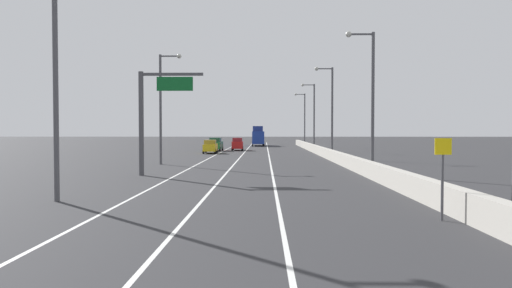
{
  "coord_description": "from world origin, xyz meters",
  "views": [
    {
      "loc": [
        0.88,
        -3.8,
        3.29
      ],
      "look_at": [
        0.12,
        39.93,
        1.97
      ],
      "focal_mm": 32.7,
      "sensor_mm": 36.0,
      "label": 1
    }
  ],
  "objects_px": {
    "car_yellow_1": "(210,147)",
    "overhead_sign_gantry": "(151,110)",
    "lamp_post_right_fourth": "(313,112)",
    "lamp_post_right_second": "(369,93)",
    "lamp_post_left_mid": "(163,101)",
    "car_green_2": "(216,144)",
    "lamp_post_right_third": "(330,106)",
    "lamp_post_right_fifth": "(303,116)",
    "speed_advisory_sign": "(443,172)",
    "lamp_post_left_near": "(61,70)",
    "box_truck": "(258,137)",
    "lamp_post_right_near": "(510,45)",
    "car_red_0": "(238,144)"
  },
  "relations": [
    {
      "from": "speed_advisory_sign",
      "to": "car_green_2",
      "type": "bearing_deg",
      "value": 104.05
    },
    {
      "from": "car_green_2",
      "to": "lamp_post_right_second",
      "type": "bearing_deg",
      "value": -68.4
    },
    {
      "from": "speed_advisory_sign",
      "to": "lamp_post_right_second",
      "type": "distance_m",
      "value": 18.04
    },
    {
      "from": "lamp_post_left_mid",
      "to": "car_green_2",
      "type": "height_order",
      "value": "lamp_post_left_mid"
    },
    {
      "from": "overhead_sign_gantry",
      "to": "lamp_post_left_near",
      "type": "height_order",
      "value": "lamp_post_left_near"
    },
    {
      "from": "speed_advisory_sign",
      "to": "lamp_post_left_mid",
      "type": "distance_m",
      "value": 31.98
    },
    {
      "from": "lamp_post_right_near",
      "to": "lamp_post_right_third",
      "type": "relative_size",
      "value": 1.0
    },
    {
      "from": "overhead_sign_gantry",
      "to": "car_green_2",
      "type": "bearing_deg",
      "value": 89.26
    },
    {
      "from": "lamp_post_right_second",
      "to": "car_green_2",
      "type": "bearing_deg",
      "value": 111.6
    },
    {
      "from": "overhead_sign_gantry",
      "to": "speed_advisory_sign",
      "type": "height_order",
      "value": "overhead_sign_gantry"
    },
    {
      "from": "car_green_2",
      "to": "car_yellow_1",
      "type": "bearing_deg",
      "value": -89.69
    },
    {
      "from": "car_green_2",
      "to": "lamp_post_left_near",
      "type": "bearing_deg",
      "value": -91.84
    },
    {
      "from": "car_red_0",
      "to": "car_yellow_1",
      "type": "relative_size",
      "value": 1.03
    },
    {
      "from": "lamp_post_left_near",
      "to": "car_yellow_1",
      "type": "distance_m",
      "value": 44.59
    },
    {
      "from": "lamp_post_right_fifth",
      "to": "box_truck",
      "type": "height_order",
      "value": "lamp_post_right_fifth"
    },
    {
      "from": "lamp_post_right_fourth",
      "to": "car_green_2",
      "type": "height_order",
      "value": "lamp_post_right_fourth"
    },
    {
      "from": "lamp_post_right_second",
      "to": "lamp_post_right_third",
      "type": "distance_m",
      "value": 19.18
    },
    {
      "from": "lamp_post_right_fifth",
      "to": "lamp_post_left_near",
      "type": "bearing_deg",
      "value": -103.55
    },
    {
      "from": "lamp_post_left_near",
      "to": "box_truck",
      "type": "relative_size",
      "value": 1.11
    },
    {
      "from": "lamp_post_right_second",
      "to": "car_red_0",
      "type": "xyz_separation_m",
      "value": [
        -12.01,
        40.43,
        -5.0
      ]
    },
    {
      "from": "lamp_post_right_near",
      "to": "car_yellow_1",
      "type": "distance_m",
      "value": 52.85
    },
    {
      "from": "lamp_post_right_fifth",
      "to": "box_truck",
      "type": "distance_m",
      "value": 10.98
    },
    {
      "from": "lamp_post_right_fourth",
      "to": "car_yellow_1",
      "type": "relative_size",
      "value": 2.35
    },
    {
      "from": "lamp_post_right_third",
      "to": "car_green_2",
      "type": "relative_size",
      "value": 2.36
    },
    {
      "from": "overhead_sign_gantry",
      "to": "box_truck",
      "type": "height_order",
      "value": "overhead_sign_gantry"
    },
    {
      "from": "lamp_post_left_mid",
      "to": "car_green_2",
      "type": "relative_size",
      "value": 2.36
    },
    {
      "from": "overhead_sign_gantry",
      "to": "lamp_post_right_fourth",
      "type": "bearing_deg",
      "value": 68.23
    },
    {
      "from": "lamp_post_right_fourth",
      "to": "lamp_post_left_near",
      "type": "distance_m",
      "value": 54.22
    },
    {
      "from": "lamp_post_right_fourth",
      "to": "lamp_post_left_near",
      "type": "bearing_deg",
      "value": -108.09
    },
    {
      "from": "lamp_post_right_near",
      "to": "lamp_post_right_fourth",
      "type": "xyz_separation_m",
      "value": [
        -0.39,
        57.54,
        0.0
      ]
    },
    {
      "from": "lamp_post_right_fifth",
      "to": "lamp_post_left_mid",
      "type": "distance_m",
      "value": 50.77
    },
    {
      "from": "lamp_post_right_third",
      "to": "lamp_post_right_fourth",
      "type": "height_order",
      "value": "same"
    },
    {
      "from": "lamp_post_right_third",
      "to": "lamp_post_left_near",
      "type": "xyz_separation_m",
      "value": [
        -16.84,
        -32.36,
        0.0
      ]
    },
    {
      "from": "car_yellow_1",
      "to": "overhead_sign_gantry",
      "type": "bearing_deg",
      "value": -91.0
    },
    {
      "from": "speed_advisory_sign",
      "to": "car_yellow_1",
      "type": "distance_m",
      "value": 50.57
    },
    {
      "from": "lamp_post_right_third",
      "to": "lamp_post_right_fifth",
      "type": "distance_m",
      "value": 38.36
    },
    {
      "from": "lamp_post_left_near",
      "to": "box_truck",
      "type": "bearing_deg",
      "value": 83.94
    },
    {
      "from": "speed_advisory_sign",
      "to": "lamp_post_right_fifth",
      "type": "bearing_deg",
      "value": 89.02
    },
    {
      "from": "car_green_2",
      "to": "box_truck",
      "type": "distance_m",
      "value": 24.29
    },
    {
      "from": "lamp_post_left_near",
      "to": "car_green_2",
      "type": "bearing_deg",
      "value": 88.16
    },
    {
      "from": "lamp_post_right_near",
      "to": "lamp_post_right_third",
      "type": "height_order",
      "value": "same"
    },
    {
      "from": "speed_advisory_sign",
      "to": "lamp_post_right_fifth",
      "type": "height_order",
      "value": "lamp_post_right_fifth"
    },
    {
      "from": "speed_advisory_sign",
      "to": "lamp_post_left_near",
      "type": "relative_size",
      "value": 0.29
    },
    {
      "from": "car_green_2",
      "to": "lamp_post_right_fifth",
      "type": "bearing_deg",
      "value": 50.69
    },
    {
      "from": "lamp_post_right_second",
      "to": "lamp_post_left_mid",
      "type": "height_order",
      "value": "same"
    },
    {
      "from": "lamp_post_left_near",
      "to": "lamp_post_right_fourth",
      "type": "bearing_deg",
      "value": 71.91
    },
    {
      "from": "lamp_post_left_near",
      "to": "lamp_post_right_near",
      "type": "bearing_deg",
      "value": -19.21
    },
    {
      "from": "car_red_0",
      "to": "overhead_sign_gantry",
      "type": "bearing_deg",
      "value": -95.33
    },
    {
      "from": "lamp_post_left_near",
      "to": "car_green_2",
      "type": "height_order",
      "value": "lamp_post_left_near"
    },
    {
      "from": "lamp_post_right_fifth",
      "to": "overhead_sign_gantry",
      "type": "bearing_deg",
      "value": -105.21
    }
  ]
}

